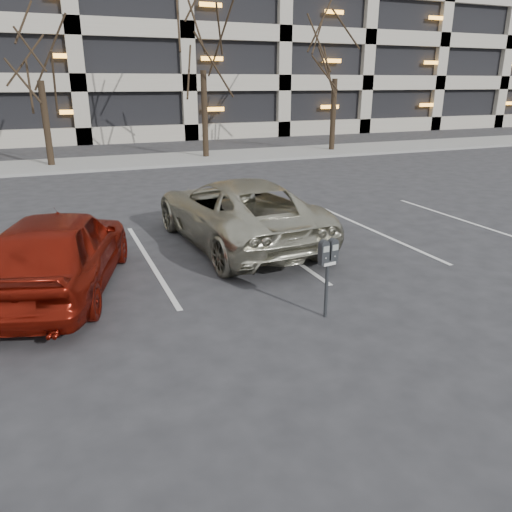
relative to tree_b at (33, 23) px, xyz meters
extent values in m
plane|color=#28282B|center=(3.00, -16.00, -5.75)|extent=(140.00, 140.00, 0.00)
cube|color=gray|center=(3.00, 0.00, -5.69)|extent=(80.00, 4.00, 0.12)
cube|color=silver|center=(1.60, -13.70, -5.74)|extent=(0.10, 5.20, 0.00)
cube|color=silver|center=(4.40, -13.70, -5.74)|extent=(0.10, 5.20, 0.00)
cube|color=silver|center=(7.20, -13.70, -5.74)|extent=(0.10, 5.20, 0.00)
cube|color=silver|center=(10.00, -13.70, -5.74)|extent=(0.10, 5.20, 0.00)
cube|color=black|center=(15.00, 18.00, 3.25)|extent=(49.92, 19.20, 18.00)
cylinder|color=black|center=(0.00, 0.00, -3.96)|extent=(0.28, 0.28, 3.58)
cylinder|color=black|center=(7.00, 0.00, -3.73)|extent=(0.28, 0.28, 4.04)
cylinder|color=black|center=(14.00, 0.00, -3.90)|extent=(0.28, 0.28, 3.69)
cylinder|color=black|center=(3.67, -17.37, -5.30)|extent=(0.06, 0.06, 0.90)
cube|color=black|center=(3.67, -17.37, -4.83)|extent=(0.31, 0.14, 0.06)
cube|color=silver|center=(3.68, -17.42, -4.85)|extent=(0.22, 0.03, 0.05)
cube|color=gray|center=(3.59, -17.44, -4.60)|extent=(0.11, 0.02, 0.09)
cube|color=gray|center=(3.76, -17.42, -4.60)|extent=(0.11, 0.02, 0.09)
imported|color=#B3B098|center=(3.74, -13.21, -5.01)|extent=(2.81, 5.50, 1.49)
cube|color=#EE4805|center=(3.39, -14.14, -4.26)|extent=(0.10, 0.20, 0.01)
imported|color=maroon|center=(-0.10, -14.72, -5.00)|extent=(3.00, 4.74, 1.50)
camera|label=1|loc=(-0.04, -23.54, -2.26)|focal=35.00mm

